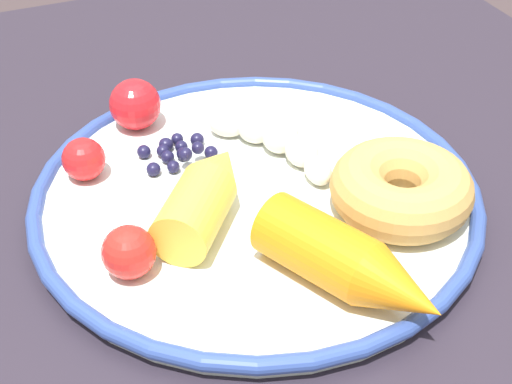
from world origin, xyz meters
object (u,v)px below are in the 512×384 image
at_px(dining_table, 285,323).
at_px(tomato_mid, 129,252).
at_px(carrot_orange, 351,265).
at_px(tomato_far, 135,104).
at_px(plate, 256,195).
at_px(blueberry_pile, 177,152).
at_px(donut, 401,189).
at_px(banana, 277,140).
at_px(tomato_near, 84,159).
at_px(carrot_yellow, 205,194).

bearing_deg(dining_table, tomato_mid, 100.55).
relative_size(dining_table, carrot_orange, 6.71).
bearing_deg(tomato_far, plate, -154.81).
height_order(plate, blueberry_pile, blueberry_pile).
relative_size(tomato_mid, tomato_far, 0.84).
xyz_separation_m(plate, tomato_mid, (-0.05, 0.11, 0.02)).
distance_m(donut, blueberry_pile, 0.18).
xyz_separation_m(dining_table, banana, (0.06, -0.02, 0.14)).
distance_m(plate, tomato_near, 0.13).
xyz_separation_m(carrot_orange, tomato_near, (0.19, 0.13, -0.01)).
distance_m(plate, tomato_mid, 0.12).
height_order(carrot_yellow, blueberry_pile, carrot_yellow).
bearing_deg(blueberry_pile, tomato_far, 15.69).
height_order(dining_table, tomato_near, tomato_near).
height_order(donut, tomato_mid, donut).
bearing_deg(carrot_orange, blueberry_pile, 17.27).
xyz_separation_m(plate, banana, (0.04, -0.03, 0.02)).
bearing_deg(carrot_yellow, carrot_orange, -150.43).
distance_m(carrot_yellow, tomato_mid, 0.07).
distance_m(dining_table, donut, 0.17).
xyz_separation_m(banana, donut, (-0.10, -0.05, 0.01)).
relative_size(plate, tomato_far, 7.87).
xyz_separation_m(donut, blueberry_pile, (0.12, 0.13, -0.01)).
distance_m(carrot_orange, tomato_far, 0.25).
bearing_deg(tomato_near, banana, -100.58).
bearing_deg(donut, tomato_near, 57.40).
relative_size(dining_table, banana, 7.73).
height_order(carrot_yellow, tomato_near, carrot_yellow).
height_order(carrot_orange, tomato_near, carrot_orange).
bearing_deg(blueberry_pile, tomato_mid, 148.74).
relative_size(donut, tomato_near, 3.10).
distance_m(banana, tomato_near, 0.15).
bearing_deg(tomato_mid, plate, -66.59).
xyz_separation_m(carrot_yellow, tomato_mid, (-0.04, 0.06, -0.00)).
bearing_deg(tomato_far, carrot_yellow, -174.40).
height_order(banana, carrot_orange, carrot_orange).
relative_size(blueberry_pile, tomato_far, 1.40).
relative_size(dining_table, blueberry_pile, 15.08).
bearing_deg(donut, carrot_yellow, 70.05).
height_order(banana, tomato_far, tomato_far).
bearing_deg(tomato_near, blueberry_pile, -93.19).
height_order(plate, donut, donut).
height_order(plate, carrot_orange, carrot_orange).
relative_size(tomato_near, tomato_mid, 0.92).
height_order(plate, tomato_mid, tomato_mid).
xyz_separation_m(carrot_yellow, donut, (-0.05, -0.13, -0.00)).
bearing_deg(plate, dining_table, -145.06).
distance_m(carrot_orange, tomato_near, 0.23).
height_order(carrot_orange, tomato_mid, carrot_orange).
relative_size(dining_table, donut, 8.81).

